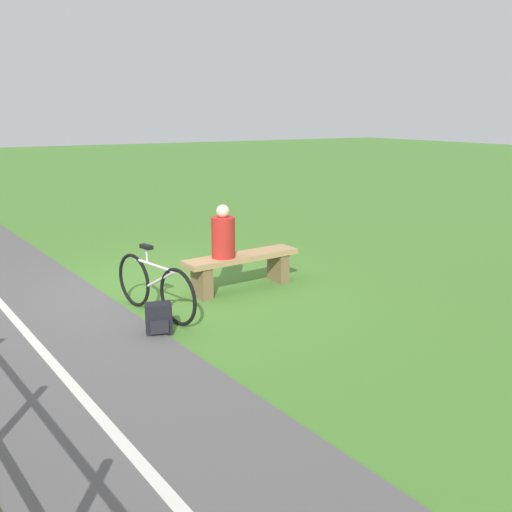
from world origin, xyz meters
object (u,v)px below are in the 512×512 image
Objects in this scene: bicycle at (155,287)px; backpack at (159,319)px; person_seated at (223,235)px; bench at (242,265)px.

backpack is at bearing -30.57° from bicycle.
person_seated reaches higher than bicycle.
bench reaches higher than backpack.
bicycle is at bearing 10.62° from bench.
bench is at bearing -180.00° from person_seated.
bicycle reaches higher than backpack.
backpack is (1.69, 1.02, -0.18)m from bench.
person_seated is 0.45× the size of bicycle.
backpack is (1.38, 1.00, -0.66)m from person_seated.
bench is 1.98m from backpack.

